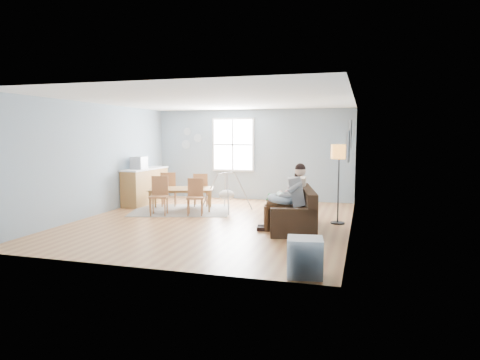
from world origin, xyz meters
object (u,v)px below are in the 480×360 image
(dining_table, at_px, (181,199))
(chair_sw, at_px, (159,193))
(chair_ne, at_px, (201,188))
(counter, at_px, (145,186))
(baby_swing, at_px, (226,194))
(toddler, at_px, (290,193))
(monitor, at_px, (139,163))
(sofa, at_px, (294,214))
(floor_lamp, at_px, (339,158))
(chair_nw, at_px, (169,187))
(chair_se, at_px, (195,194))
(father, at_px, (289,195))
(storage_cube, at_px, (304,257))

(dining_table, distance_m, chair_sw, 0.79)
(chair_ne, xyz_separation_m, counter, (-1.70, 0.03, -0.00))
(chair_ne, bearing_deg, baby_swing, -27.14)
(toddler, distance_m, monitor, 4.69)
(sofa, relative_size, counter, 1.21)
(toddler, distance_m, chair_sw, 3.29)
(floor_lamp, distance_m, chair_sw, 4.34)
(chair_nw, bearing_deg, toddler, -23.05)
(sofa, bearing_deg, counter, 156.61)
(sofa, height_order, dining_table, sofa)
(counter, bearing_deg, monitor, -89.40)
(chair_sw, bearing_deg, chair_nw, 105.05)
(chair_sw, xyz_separation_m, chair_se, (0.85, 0.23, -0.03))
(counter, xyz_separation_m, baby_swing, (2.58, -0.49, -0.07))
(father, height_order, baby_swing, father)
(sofa, distance_m, chair_ne, 3.45)
(toddler, height_order, baby_swing, toddler)
(sofa, relative_size, baby_swing, 1.74)
(father, bearing_deg, chair_sw, 165.70)
(storage_cube, bearing_deg, chair_nw, 132.33)
(floor_lamp, height_order, chair_sw, floor_lamp)
(dining_table, bearing_deg, counter, 135.09)
(chair_ne, distance_m, monitor, 1.85)
(storage_cube, bearing_deg, floor_lamp, 86.53)
(toddler, relative_size, chair_ne, 0.95)
(counter, bearing_deg, toddler, -22.06)
(chair_sw, distance_m, monitor, 1.72)
(chair_se, bearing_deg, chair_ne, 105.21)
(father, distance_m, baby_swing, 2.64)
(floor_lamp, relative_size, chair_se, 1.94)
(chair_nw, xyz_separation_m, chair_ne, (0.84, 0.24, -0.02))
(counter, bearing_deg, chair_nw, -17.75)
(chair_sw, bearing_deg, chair_se, 15.18)
(dining_table, distance_m, chair_nw, 0.78)
(monitor, relative_size, baby_swing, 0.31)
(chair_sw, bearing_deg, floor_lamp, 1.78)
(father, bearing_deg, dining_table, 153.21)
(baby_swing, bearing_deg, chair_ne, 152.86)
(sofa, xyz_separation_m, monitor, (-4.55, 1.62, 0.89))
(dining_table, bearing_deg, baby_swing, -5.36)
(baby_swing, bearing_deg, monitor, 176.84)
(dining_table, bearing_deg, chair_sw, -128.51)
(toddler, xyz_separation_m, storage_cube, (0.75, -3.23, -0.44))
(floor_lamp, bearing_deg, chair_nw, 167.29)
(toddler, xyz_separation_m, floor_lamp, (0.98, 0.50, 0.73))
(floor_lamp, height_order, chair_se, floor_lamp)
(floor_lamp, bearing_deg, baby_swing, 163.96)
(father, distance_m, floor_lamp, 1.52)
(sofa, bearing_deg, chair_ne, 145.89)
(chair_nw, bearing_deg, monitor, -175.22)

